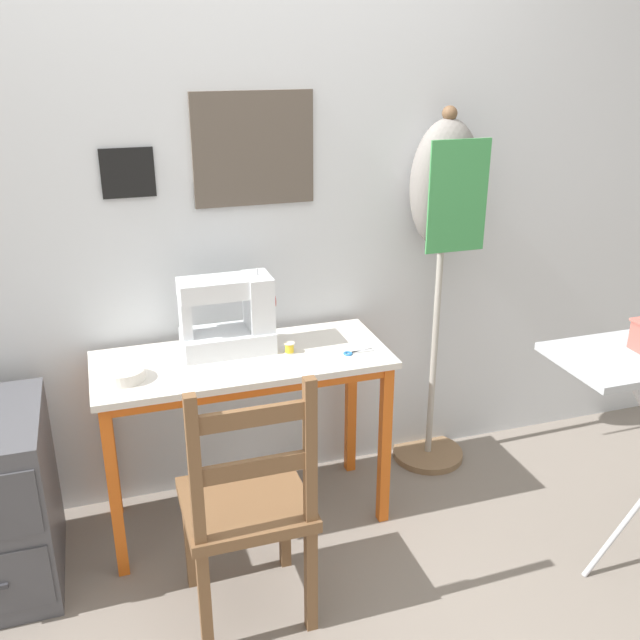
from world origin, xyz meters
TOP-DOWN VIEW (x-y plane):
  - ground_plane at (0.00, 0.00)m, footprint 14.00×14.00m
  - wall_back at (0.00, 0.52)m, footprint 10.00×0.07m
  - sewing_table at (0.00, 0.22)m, footprint 1.09×0.46m
  - sewing_machine at (-0.02, 0.30)m, footprint 0.35×0.19m
  - fabric_bowl at (-0.43, 0.17)m, footprint 0.15×0.15m
  - scissors at (0.41, 0.13)m, footprint 0.12×0.05m
  - thread_spool_near_machine at (0.18, 0.21)m, footprint 0.04×0.04m
  - wooden_chair at (-0.11, -0.29)m, footprint 0.40×0.38m
  - dress_form at (0.89, 0.40)m, footprint 0.32×0.32m

SIDE VIEW (x-z plane):
  - ground_plane at x=0.00m, z-range 0.00..0.00m
  - wooden_chair at x=-0.11m, z-range -0.03..0.88m
  - sewing_table at x=0.00m, z-range 0.25..0.96m
  - scissors at x=0.41m, z-range 0.71..0.71m
  - thread_spool_near_machine at x=0.18m, z-range 0.71..0.75m
  - fabric_bowl at x=-0.43m, z-range 0.71..0.75m
  - sewing_machine at x=-0.02m, z-range 0.69..1.00m
  - dress_form at x=0.89m, z-range 0.36..1.93m
  - wall_back at x=0.00m, z-range 0.00..2.55m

